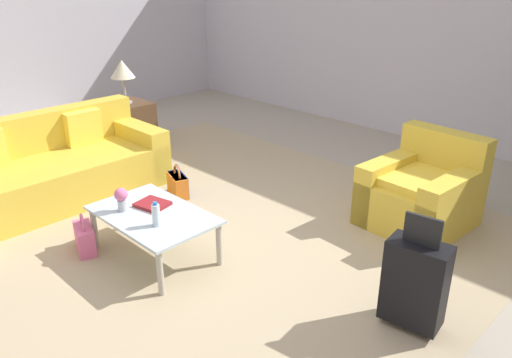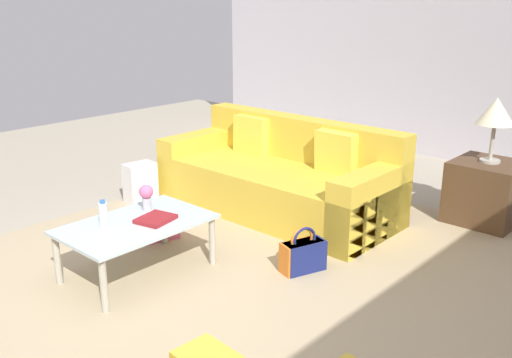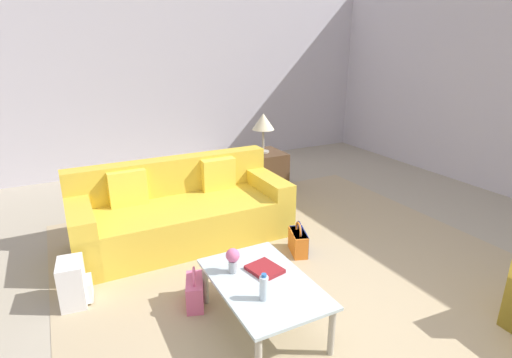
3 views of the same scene
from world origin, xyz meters
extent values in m
plane|color=#A89E89|center=(0.00, 0.00, 0.00)|extent=(12.00, 12.00, 0.00)
cube|color=silver|center=(0.00, 4.06, 1.55)|extent=(10.24, 0.12, 3.10)
cube|color=tan|center=(-0.60, 0.20, 0.00)|extent=(5.20, 4.40, 0.01)
cube|color=gold|center=(-2.10, -0.60, 0.23)|extent=(1.00, 2.34, 0.45)
cube|color=gold|center=(-2.49, -0.60, 0.43)|extent=(0.22, 2.34, 0.87)
cube|color=gold|center=(-2.10, 0.45, 0.31)|extent=(1.00, 0.24, 0.62)
cube|color=yellow|center=(-2.33, -0.07, 0.63)|extent=(0.14, 0.40, 0.41)
cube|color=gold|center=(0.90, 1.60, 0.22)|extent=(0.92, 0.99, 0.44)
cube|color=gold|center=(0.92, 1.97, 0.43)|extent=(0.87, 0.26, 0.86)
cube|color=gold|center=(1.23, 1.58, 0.30)|extent=(0.26, 0.95, 0.60)
cube|color=gold|center=(0.57, 1.62, 0.30)|extent=(0.26, 0.95, 0.60)
cube|color=yellow|center=(0.90, 1.55, 0.48)|extent=(0.66, 0.71, 0.08)
cube|color=silver|center=(-0.40, -0.50, 0.40)|extent=(1.07, 0.68, 0.02)
cylinder|color=#ADA899|center=(-0.89, -0.21, 0.19)|extent=(0.05, 0.05, 0.39)
cylinder|color=#ADA899|center=(0.09, -0.21, 0.19)|extent=(0.05, 0.05, 0.39)
cylinder|color=#ADA899|center=(-0.89, -0.79, 0.19)|extent=(0.05, 0.05, 0.39)
cylinder|color=#ADA899|center=(0.09, -0.79, 0.19)|extent=(0.05, 0.05, 0.39)
cylinder|color=silver|center=(-0.20, -0.60, 0.50)|extent=(0.06, 0.06, 0.18)
cylinder|color=#2D6BBC|center=(-0.20, -0.60, 0.60)|extent=(0.04, 0.04, 0.02)
cube|color=maroon|center=(-0.52, -0.42, 0.43)|extent=(0.30, 0.27, 0.03)
cylinder|color=#B2B7BC|center=(-0.62, -0.65, 0.46)|extent=(0.07, 0.07, 0.10)
sphere|color=#DB6693|center=(-0.62, -0.65, 0.56)|extent=(0.11, 0.11, 0.11)
cube|color=#513823|center=(-3.20, 1.00, 0.28)|extent=(0.59, 0.59, 0.57)
cylinder|color=#ADA899|center=(-3.20, 1.00, 0.58)|extent=(0.18, 0.18, 0.02)
cylinder|color=#ADA899|center=(-3.20, 1.00, 0.76)|extent=(0.04, 0.04, 0.32)
cone|color=beige|center=(-3.20, 1.00, 1.04)|extent=(0.33, 0.33, 0.24)
cube|color=black|center=(1.60, 0.20, 0.35)|extent=(0.43, 0.27, 0.60)
cube|color=black|center=(1.60, 0.20, 0.75)|extent=(0.24, 0.06, 0.20)
cylinder|color=black|center=(1.46, 0.18, 0.03)|extent=(0.03, 0.05, 0.05)
cylinder|color=black|center=(1.74, 0.22, 0.03)|extent=(0.03, 0.05, 0.05)
cube|color=orange|center=(-1.25, 0.38, 0.12)|extent=(0.35, 0.23, 0.24)
torus|color=orange|center=(-1.25, 0.38, 0.26)|extent=(0.19, 0.08, 0.20)
cube|color=pink|center=(-0.91, -0.88, 0.12)|extent=(0.35, 0.24, 0.24)
torus|color=pink|center=(-0.91, -0.88, 0.26)|extent=(0.19, 0.08, 0.20)
cube|color=navy|center=(-1.27, 0.40, 0.12)|extent=(0.35, 0.24, 0.24)
torus|color=navy|center=(-1.27, 0.40, 0.26)|extent=(0.19, 0.09, 0.20)
camera|label=1|loc=(2.80, -2.53, 2.29)|focal=35.00mm
camera|label=2|loc=(1.88, 2.75, 1.97)|focal=40.00mm
camera|label=3|loc=(1.90, -1.74, 2.13)|focal=28.00mm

